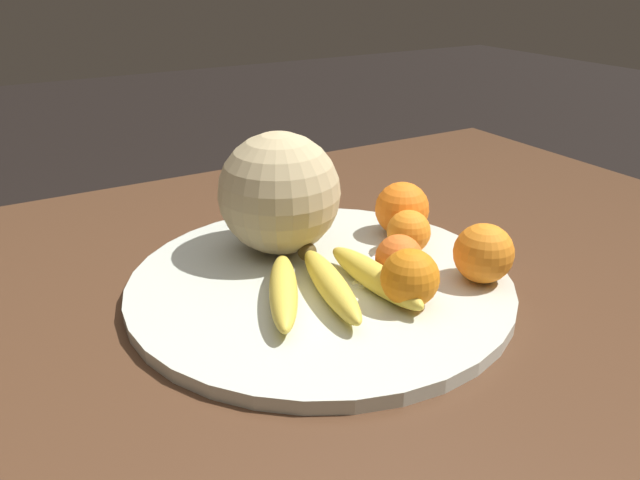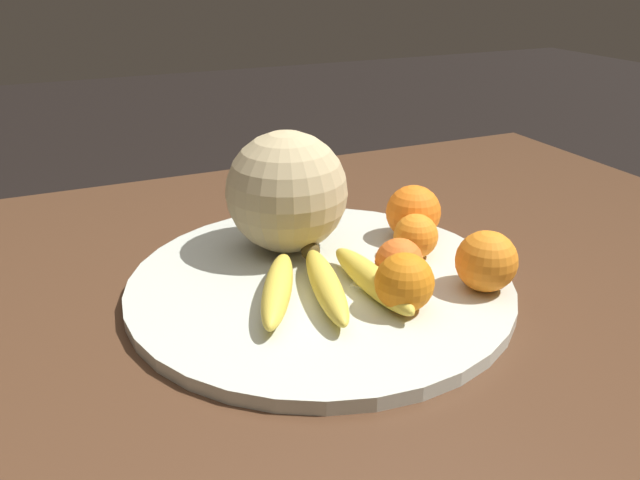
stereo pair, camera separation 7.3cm
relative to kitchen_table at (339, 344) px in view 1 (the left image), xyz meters
The scene contains 10 objects.
kitchen_table is the anchor object (origin of this frame).
fruit_bowl 0.11m from the kitchen_table, ahead, with size 0.46×0.46×0.02m.
melon 0.21m from the kitchen_table, 68.71° to the right, with size 0.16×0.16×0.16m.
banana_bunch 0.14m from the kitchen_table, 48.03° to the left, with size 0.18×0.19×0.03m.
orange_front_left 0.18m from the kitchen_table, 101.52° to the left, with size 0.07×0.07×0.07m.
orange_front_right 0.22m from the kitchen_table, 140.85° to the left, with size 0.07×0.07×0.07m.
orange_mid_center 0.17m from the kitchen_table, behind, with size 0.06×0.06×0.06m.
orange_back_left 0.16m from the kitchen_table, 129.61° to the left, with size 0.06×0.06×0.06m.
orange_back_right 0.20m from the kitchen_table, 158.50° to the right, with size 0.07×0.07×0.07m.
produce_tag 0.12m from the kitchen_table, 146.66° to the left, with size 0.10×0.09×0.00m.
Camera 1 is at (0.37, 0.58, 1.09)m, focal length 35.00 mm.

